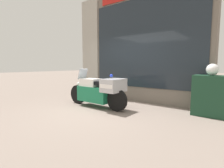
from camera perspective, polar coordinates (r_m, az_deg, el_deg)
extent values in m
plane|color=gray|center=(5.20, -3.83, -8.69)|extent=(60.00, 60.00, 0.00)
cube|color=#6B6056|center=(6.69, 7.82, 12.22)|extent=(5.26, 0.40, 4.08)
cube|color=#A39E93|center=(8.02, -5.89, 11.24)|extent=(0.91, 0.55, 4.08)
cube|color=#1E262D|center=(6.30, 10.20, 13.00)|extent=(4.12, 0.02, 3.08)
cube|color=slate|center=(6.56, 10.51, -3.19)|extent=(3.90, 0.30, 0.55)
cube|color=silver|center=(6.60, 11.22, 4.52)|extent=(3.90, 0.02, 1.25)
cube|color=beige|center=(6.49, 10.77, 9.95)|extent=(3.90, 0.30, 0.02)
cube|color=maroon|center=(7.22, 1.02, 10.00)|extent=(0.18, 0.04, 0.06)
cube|color=#195623|center=(6.71, 7.29, 10.23)|extent=(0.18, 0.04, 0.06)
cube|color=navy|center=(6.30, 14.50, 10.35)|extent=(0.18, 0.04, 0.06)
cube|color=#B7B2A8|center=(5.99, 22.58, 10.29)|extent=(0.18, 0.04, 0.06)
cube|color=orange|center=(6.91, 3.71, 0.80)|extent=(0.19, 0.03, 0.27)
cube|color=yellow|center=(6.09, 17.80, -0.22)|extent=(0.19, 0.04, 0.27)
cylinder|color=black|center=(6.23, -10.96, -3.29)|extent=(0.64, 0.14, 0.64)
cylinder|color=black|center=(5.08, 1.63, -5.32)|extent=(0.64, 0.14, 0.64)
cube|color=#19754C|center=(5.63, -5.63, -3.23)|extent=(1.15, 0.50, 0.48)
cube|color=white|center=(5.71, -6.95, 0.38)|extent=(0.63, 0.45, 0.27)
cube|color=black|center=(5.41, -3.68, 0.38)|extent=(0.67, 0.38, 0.10)
cube|color=#B7B7BC|center=(5.09, 0.52, -0.43)|extent=(0.51, 0.70, 0.38)
cube|color=white|center=(5.09, 0.52, -0.43)|extent=(0.46, 0.71, 0.11)
cube|color=#B2BCC6|center=(5.96, -9.53, 3.28)|extent=(0.14, 0.35, 0.36)
sphere|color=white|center=(6.15, -10.77, 0.04)|extent=(0.14, 0.14, 0.14)
sphere|color=blue|center=(5.12, -0.22, 2.75)|extent=(0.09, 0.09, 0.09)
cube|color=#193D28|center=(5.25, 30.11, -3.41)|extent=(0.96, 0.51, 1.07)
sphere|color=white|center=(5.19, 29.97, 4.12)|extent=(0.30, 0.30, 0.30)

